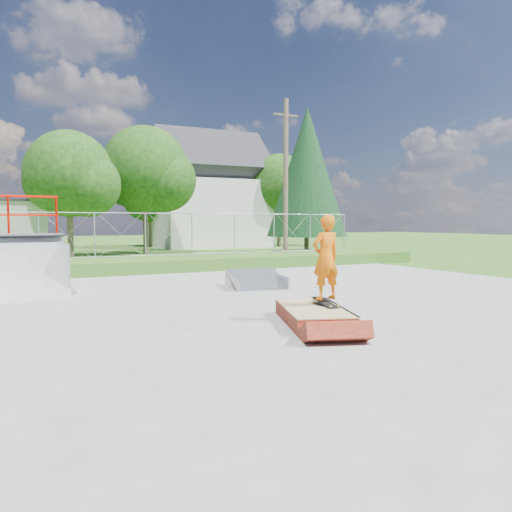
# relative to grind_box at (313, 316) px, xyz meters

# --- Properties ---
(ground) EXTENTS (120.00, 120.00, 0.00)m
(ground) POSITION_rel_grind_box_xyz_m (0.04, 1.80, -0.17)
(ground) COLOR #32621C
(ground) RESTS_ON ground
(concrete_pad) EXTENTS (20.00, 16.00, 0.04)m
(concrete_pad) POSITION_rel_grind_box_xyz_m (0.04, 1.80, -0.15)
(concrete_pad) COLOR gray
(concrete_pad) RESTS_ON ground
(grass_berm) EXTENTS (24.00, 3.00, 0.50)m
(grass_berm) POSITION_rel_grind_box_xyz_m (0.04, 11.30, 0.08)
(grass_berm) COLOR #32621C
(grass_berm) RESTS_ON ground
(grind_box) EXTENTS (1.77, 2.46, 0.33)m
(grind_box) POSITION_rel_grind_box_xyz_m (0.00, 0.00, 0.00)
(grind_box) COLOR maroon
(grind_box) RESTS_ON concrete_pad
(quarter_pipe) EXTENTS (2.68, 2.27, 2.66)m
(quarter_pipe) POSITION_rel_grind_box_xyz_m (-5.01, 6.31, 1.16)
(quarter_pipe) COLOR #979A9E
(quarter_pipe) RESTS_ON concrete_pad
(flat_bank_ramp) EXTENTS (1.82, 1.90, 0.47)m
(flat_bank_ramp) POSITION_rel_grind_box_xyz_m (1.38, 5.02, 0.07)
(flat_bank_ramp) COLOR #979A9E
(flat_bank_ramp) RESTS_ON concrete_pad
(skateboard) EXTENTS (0.33, 0.82, 0.13)m
(skateboard) POSITION_rel_grind_box_xyz_m (0.31, 0.04, 0.21)
(skateboard) COLOR black
(skateboard) RESTS_ON grind_box
(skater) EXTENTS (0.61, 0.42, 1.63)m
(skater) POSITION_rel_grind_box_xyz_m (0.31, 0.04, 1.02)
(skater) COLOR orange
(skater) RESTS_ON grind_box
(chain_link_fence) EXTENTS (20.00, 0.06, 1.80)m
(chain_link_fence) POSITION_rel_grind_box_xyz_m (0.04, 12.30, 1.23)
(chain_link_fence) COLOR #A0A3A9
(chain_link_fence) RESTS_ON grass_berm
(gable_house) EXTENTS (8.40, 6.08, 8.94)m
(gable_house) POSITION_rel_grind_box_xyz_m (9.04, 27.80, 3.67)
(gable_house) COLOR silver
(gable_house) RESTS_ON ground
(utility_pole) EXTENTS (0.24, 0.24, 8.00)m
(utility_pole) POSITION_rel_grind_box_xyz_m (7.54, 13.80, 3.83)
(utility_pole) COLOR brown
(utility_pole) RESTS_ON ground
(tree_left_near) EXTENTS (4.76, 4.48, 6.65)m
(tree_left_near) POSITION_rel_grind_box_xyz_m (-1.71, 19.64, 4.07)
(tree_left_near) COLOR brown
(tree_left_near) RESTS_ON ground
(tree_center) EXTENTS (5.44, 5.12, 7.60)m
(tree_center) POSITION_rel_grind_box_xyz_m (2.82, 21.61, 4.68)
(tree_center) COLOR brown
(tree_center) RESTS_ON ground
(tree_right_far) EXTENTS (5.10, 4.80, 7.12)m
(tree_right_far) POSITION_rel_grind_box_xyz_m (14.30, 25.62, 4.38)
(tree_right_far) COLOR brown
(tree_right_far) RESTS_ON ground
(tree_back_mid) EXTENTS (4.08, 3.84, 5.70)m
(tree_back_mid) POSITION_rel_grind_box_xyz_m (5.25, 29.66, 3.47)
(tree_back_mid) COLOR brown
(tree_back_mid) RESTS_ON ground
(conifer_tree) EXTENTS (5.04, 5.04, 9.10)m
(conifer_tree) POSITION_rel_grind_box_xyz_m (12.04, 18.80, 4.88)
(conifer_tree) COLOR brown
(conifer_tree) RESTS_ON ground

